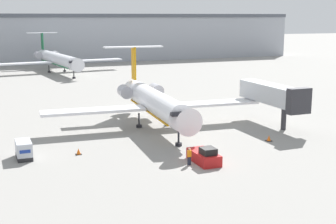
{
  "coord_description": "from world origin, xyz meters",
  "views": [
    {
      "loc": [
        -21.18,
        -42.12,
        15.29
      ],
      "look_at": [
        0.0,
        10.36,
        3.65
      ],
      "focal_mm": 50.0,
      "sensor_mm": 36.0,
      "label": 1
    }
  ],
  "objects_px": {
    "luggage_cart": "(24,150)",
    "worker_near_tug": "(189,156)",
    "airplane_main": "(155,102)",
    "airplane_parked_far_left": "(57,59)",
    "jet_bridge": "(273,95)",
    "pushback_tug": "(204,156)",
    "traffic_cone_left": "(78,152)",
    "traffic_cone_right": "(269,138)"
  },
  "relations": [
    {
      "from": "luggage_cart",
      "to": "worker_near_tug",
      "type": "height_order",
      "value": "luggage_cart"
    },
    {
      "from": "airplane_main",
      "to": "worker_near_tug",
      "type": "xyz_separation_m",
      "value": [
        -2.51,
        -17.1,
        -2.68
      ]
    },
    {
      "from": "luggage_cart",
      "to": "airplane_main",
      "type": "bearing_deg",
      "value": 24.1
    },
    {
      "from": "luggage_cart",
      "to": "airplane_parked_far_left",
      "type": "relative_size",
      "value": 0.09
    },
    {
      "from": "luggage_cart",
      "to": "jet_bridge",
      "type": "relative_size",
      "value": 0.24
    },
    {
      "from": "pushback_tug",
      "to": "traffic_cone_left",
      "type": "height_order",
      "value": "pushback_tug"
    },
    {
      "from": "worker_near_tug",
      "to": "airplane_parked_far_left",
      "type": "xyz_separation_m",
      "value": [
        0.36,
        88.1,
        2.65
      ]
    },
    {
      "from": "airplane_main",
      "to": "worker_near_tug",
      "type": "height_order",
      "value": "airplane_main"
    },
    {
      "from": "traffic_cone_right",
      "to": "airplane_parked_far_left",
      "type": "bearing_deg",
      "value": 98.8
    },
    {
      "from": "traffic_cone_right",
      "to": "jet_bridge",
      "type": "relative_size",
      "value": 0.05
    },
    {
      "from": "pushback_tug",
      "to": "worker_near_tug",
      "type": "xyz_separation_m",
      "value": [
        -1.8,
        -0.18,
        0.29
      ]
    },
    {
      "from": "pushback_tug",
      "to": "traffic_cone_left",
      "type": "bearing_deg",
      "value": 146.02
    },
    {
      "from": "worker_near_tug",
      "to": "traffic_cone_left",
      "type": "distance_m",
      "value": 12.89
    },
    {
      "from": "pushback_tug",
      "to": "jet_bridge",
      "type": "relative_size",
      "value": 0.34
    },
    {
      "from": "traffic_cone_right",
      "to": "airplane_parked_far_left",
      "type": "distance_m",
      "value": 84.13
    },
    {
      "from": "traffic_cone_left",
      "to": "jet_bridge",
      "type": "bearing_deg",
      "value": 7.77
    },
    {
      "from": "traffic_cone_left",
      "to": "traffic_cone_right",
      "type": "bearing_deg",
      "value": -7.62
    },
    {
      "from": "luggage_cart",
      "to": "traffic_cone_left",
      "type": "xyz_separation_m",
      "value": [
        5.81,
        -0.78,
        -0.64
      ]
    },
    {
      "from": "worker_near_tug",
      "to": "traffic_cone_left",
      "type": "bearing_deg",
      "value": 140.87
    },
    {
      "from": "traffic_cone_left",
      "to": "worker_near_tug",
      "type": "bearing_deg",
      "value": -39.13
    },
    {
      "from": "traffic_cone_right",
      "to": "airplane_parked_far_left",
      "type": "height_order",
      "value": "airplane_parked_far_left"
    },
    {
      "from": "pushback_tug",
      "to": "traffic_cone_right",
      "type": "distance_m",
      "value": 12.4
    },
    {
      "from": "luggage_cart",
      "to": "jet_bridge",
      "type": "bearing_deg",
      "value": 5.18
    },
    {
      "from": "pushback_tug",
      "to": "traffic_cone_left",
      "type": "xyz_separation_m",
      "value": [
        -11.79,
        7.95,
        -0.36
      ]
    },
    {
      "from": "airplane_parked_far_left",
      "to": "luggage_cart",
      "type": "bearing_deg",
      "value": -101.53
    },
    {
      "from": "airplane_main",
      "to": "airplane_parked_far_left",
      "type": "bearing_deg",
      "value": 91.74
    },
    {
      "from": "pushback_tug",
      "to": "luggage_cart",
      "type": "bearing_deg",
      "value": 153.63
    },
    {
      "from": "airplane_main",
      "to": "jet_bridge",
      "type": "relative_size",
      "value": 2.33
    },
    {
      "from": "traffic_cone_left",
      "to": "airplane_parked_far_left",
      "type": "xyz_separation_m",
      "value": [
        10.34,
        79.97,
        3.3
      ]
    },
    {
      "from": "worker_near_tug",
      "to": "pushback_tug",
      "type": "bearing_deg",
      "value": 5.58
    },
    {
      "from": "airplane_parked_far_left",
      "to": "traffic_cone_right",
      "type": "bearing_deg",
      "value": -81.2
    },
    {
      "from": "airplane_main",
      "to": "traffic_cone_left",
      "type": "distance_m",
      "value": 15.74
    },
    {
      "from": "luggage_cart",
      "to": "traffic_cone_right",
      "type": "bearing_deg",
      "value": -7.62
    },
    {
      "from": "traffic_cone_right",
      "to": "airplane_main",
      "type": "bearing_deg",
      "value": 131.55
    },
    {
      "from": "pushback_tug",
      "to": "traffic_cone_right",
      "type": "height_order",
      "value": "pushback_tug"
    },
    {
      "from": "airplane_parked_far_left",
      "to": "traffic_cone_left",
      "type": "bearing_deg",
      "value": -97.37
    },
    {
      "from": "pushback_tug",
      "to": "airplane_parked_far_left",
      "type": "height_order",
      "value": "airplane_parked_far_left"
    },
    {
      "from": "airplane_main",
      "to": "traffic_cone_right",
      "type": "height_order",
      "value": "airplane_main"
    },
    {
      "from": "traffic_cone_right",
      "to": "worker_near_tug",
      "type": "bearing_deg",
      "value": -159.2
    },
    {
      "from": "pushback_tug",
      "to": "luggage_cart",
      "type": "xyz_separation_m",
      "value": [
        -17.6,
        8.73,
        0.28
      ]
    },
    {
      "from": "airplane_main",
      "to": "pushback_tug",
      "type": "height_order",
      "value": "airplane_main"
    },
    {
      "from": "traffic_cone_left",
      "to": "airplane_parked_far_left",
      "type": "relative_size",
      "value": 0.02
    }
  ]
}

